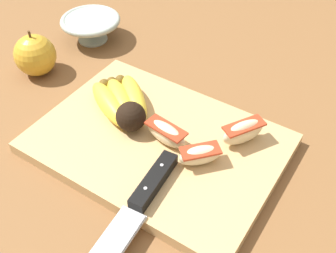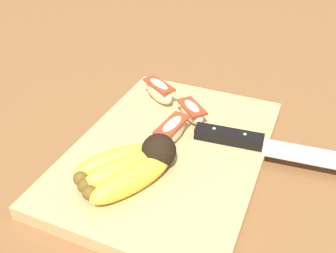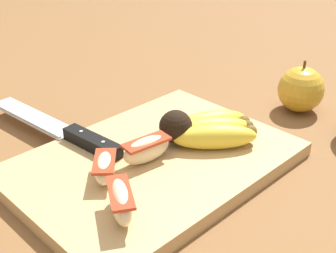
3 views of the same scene
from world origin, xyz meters
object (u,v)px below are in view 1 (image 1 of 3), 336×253
object	(u,v)px
banana_bunch	(123,103)
apple_wedge_middle	(200,155)
chefs_knife	(136,208)
ceramic_bowl	(91,27)
apple_wedge_far	(243,132)
whole_apple	(35,55)
apple_wedge_near	(168,134)

from	to	relation	value
banana_bunch	apple_wedge_middle	bearing A→B (deg)	170.75
chefs_knife	ceramic_bowl	xyz separation A→B (m)	(0.34, -0.31, 0.00)
ceramic_bowl	banana_bunch	bearing A→B (deg)	141.88
apple_wedge_far	banana_bunch	bearing A→B (deg)	13.43
apple_wedge_middle	apple_wedge_far	distance (m)	0.08
apple_wedge_far	apple_wedge_middle	bearing A→B (deg)	65.28
whole_apple	ceramic_bowl	world-z (taller)	whole_apple
apple_wedge_middle	banana_bunch	bearing A→B (deg)	-9.25
apple_wedge_near	whole_apple	size ratio (longest dim) A/B	0.82
ceramic_bowl	apple_wedge_near	bearing A→B (deg)	149.37
apple_wedge_middle	chefs_knife	bearing A→B (deg)	76.99
apple_wedge_far	whole_apple	distance (m)	0.41
banana_bunch	apple_wedge_near	xyz separation A→B (m)	(-0.10, 0.02, -0.00)
apple_wedge_far	apple_wedge_near	bearing A→B (deg)	34.72
banana_bunch	whole_apple	world-z (taller)	whole_apple
chefs_knife	whole_apple	distance (m)	0.39
apple_wedge_middle	apple_wedge_far	world-z (taller)	apple_wedge_far
apple_wedge_far	whole_apple	bearing A→B (deg)	3.50
apple_wedge_middle	whole_apple	bearing A→B (deg)	-6.98
chefs_knife	apple_wedge_middle	size ratio (longest dim) A/B	4.52
chefs_knife	apple_wedge_near	xyz separation A→B (m)	(0.03, -0.13, 0.01)
apple_wedge_near	apple_wedge_middle	bearing A→B (deg)	172.84
banana_bunch	apple_wedge_far	bearing A→B (deg)	-166.57
whole_apple	apple_wedge_middle	bearing A→B (deg)	173.02
chefs_knife	banana_bunch	bearing A→B (deg)	-47.79
apple_wedge_near	whole_apple	distance (m)	0.32
banana_bunch	apple_wedge_middle	size ratio (longest dim) A/B	2.24
whole_apple	ceramic_bowl	xyz separation A→B (m)	(-0.01, -0.14, -0.01)
apple_wedge_far	ceramic_bowl	distance (m)	0.42
apple_wedge_far	whole_apple	size ratio (longest dim) A/B	0.80
apple_wedge_near	ceramic_bowl	distance (m)	0.36
apple_wedge_far	ceramic_bowl	size ratio (longest dim) A/B	0.58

